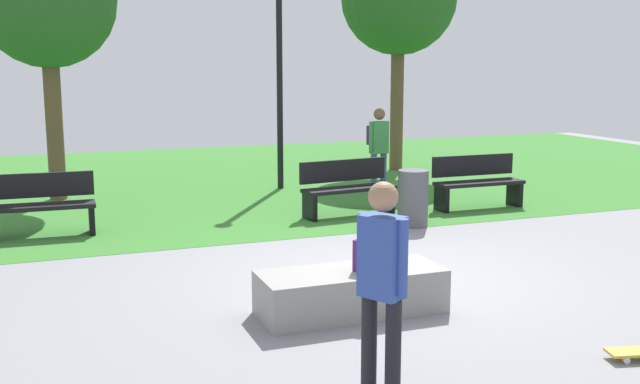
{
  "coord_description": "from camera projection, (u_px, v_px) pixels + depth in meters",
  "views": [
    {
      "loc": [
        -3.84,
        -7.75,
        2.54
      ],
      "look_at": [
        -0.94,
        -0.13,
        1.1
      ],
      "focal_mm": 42.1,
      "sensor_mm": 36.0,
      "label": 1
    }
  ],
  "objects": [
    {
      "name": "trash_bin",
      "position": [
        413.0,
        198.0,
        11.59
      ],
      "size": [
        0.47,
        0.47,
        0.87
      ],
      "primitive_type": "cylinder",
      "color": "#4C4C51",
      "rests_on": "ground_plane"
    },
    {
      "name": "park_bench_far_left",
      "position": [
        38.0,
        204.0,
        10.9
      ],
      "size": [
        1.61,
        0.52,
        0.91
      ],
      "color": "black",
      "rests_on": "ground_plane"
    },
    {
      "name": "pedestrian_with_backpack",
      "position": [
        378.0,
        143.0,
        14.16
      ],
      "size": [
        0.43,
        0.38,
        1.65
      ],
      "color": "#3F5184",
      "rests_on": "ground_plane"
    },
    {
      "name": "concrete_ledge",
      "position": [
        351.0,
        292.0,
        7.61
      ],
      "size": [
        1.88,
        0.73,
        0.44
      ],
      "primitive_type": "cube",
      "color": "gray",
      "rests_on": "ground_plane"
    },
    {
      "name": "park_bench_near_lamppost",
      "position": [
        347.0,
        186.0,
        12.4
      ],
      "size": [
        1.64,
        0.66,
        0.91
      ],
      "color": "black",
      "rests_on": "ground_plane"
    },
    {
      "name": "park_bench_far_right",
      "position": [
        477.0,
        180.0,
        13.01
      ],
      "size": [
        1.6,
        0.47,
        0.91
      ],
      "color": "black",
      "rests_on": "ground_plane"
    },
    {
      "name": "ground_plane",
      "position": [
        390.0,
        277.0,
        8.92
      ],
      "size": [
        28.0,
        28.0,
        0.0
      ],
      "primitive_type": "plane",
      "color": "gray"
    },
    {
      "name": "skater_performing_trick",
      "position": [
        382.0,
        275.0,
        5.5
      ],
      "size": [
        0.33,
        0.39,
        1.68
      ],
      "color": "black",
      "rests_on": "ground_plane"
    },
    {
      "name": "grass_lawn",
      "position": [
        227.0,
        178.0,
        16.38
      ],
      "size": [
        26.6,
        11.8,
        0.01
      ],
      "primitive_type": "cube",
      "color": "#387A2D",
      "rests_on": "ground_plane"
    },
    {
      "name": "backpack_on_ledge",
      "position": [
        368.0,
        254.0,
        7.58
      ],
      "size": [
        0.34,
        0.32,
        0.32
      ],
      "primitive_type": "cube",
      "rotation": [
        0.0,
        0.0,
        3.72
      ],
      "color": "#4C1E66",
      "rests_on": "concrete_ledge"
    },
    {
      "name": "lamp_post",
      "position": [
        279.0,
        54.0,
        14.61
      ],
      "size": [
        0.28,
        0.28,
        4.41
      ],
      "color": "black",
      "rests_on": "ground_plane"
    },
    {
      "name": "tree_slender_maple",
      "position": [
        47.0,
        1.0,
        13.27
      ],
      "size": [
        2.44,
        2.44,
        4.84
      ],
      "color": "brown",
      "rests_on": "grass_lawn"
    }
  ]
}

